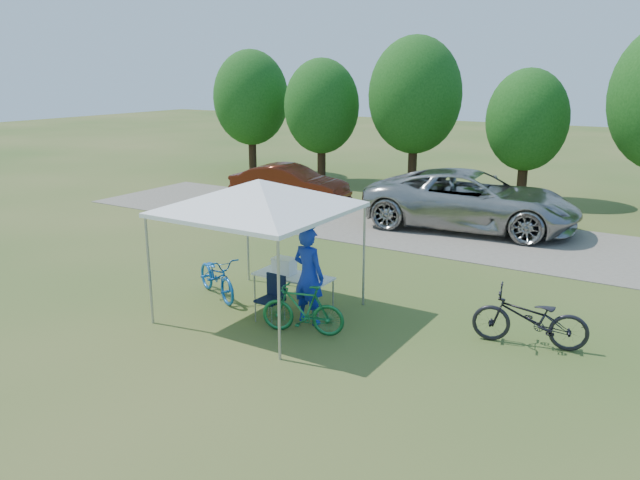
# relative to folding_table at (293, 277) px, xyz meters

# --- Properties ---
(ground) EXTENTS (100.00, 100.00, 0.00)m
(ground) POSITION_rel_folding_table_xyz_m (-0.32, -0.66, -0.63)
(ground) COLOR #2D5119
(ground) RESTS_ON ground
(gravel_strip) EXTENTS (24.00, 5.00, 0.02)m
(gravel_strip) POSITION_rel_folding_table_xyz_m (-0.32, 7.34, -0.62)
(gravel_strip) COLOR gray
(gravel_strip) RESTS_ON ground
(canopy) EXTENTS (4.53, 4.53, 3.00)m
(canopy) POSITION_rel_folding_table_xyz_m (-0.32, -0.66, 2.02)
(canopy) COLOR #A5A5AA
(canopy) RESTS_ON ground
(treeline) EXTENTS (24.89, 4.28, 6.30)m
(treeline) POSITION_rel_folding_table_xyz_m (-0.61, 13.38, 2.90)
(treeline) COLOR #382314
(treeline) RESTS_ON ground
(folding_table) EXTENTS (1.64, 0.68, 0.68)m
(folding_table) POSITION_rel_folding_table_xyz_m (0.00, 0.00, 0.00)
(folding_table) COLOR white
(folding_table) RESTS_ON ground
(folding_chair) EXTENTS (0.48, 0.49, 0.89)m
(folding_chair) POSITION_rel_folding_table_xyz_m (0.05, -0.78, -0.11)
(folding_chair) COLOR black
(folding_chair) RESTS_ON ground
(cooler) EXTENTS (0.46, 0.31, 0.33)m
(cooler) POSITION_rel_folding_table_xyz_m (-0.22, 0.00, 0.21)
(cooler) COLOR white
(cooler) RESTS_ON folding_table
(ice_cream_cup) EXTENTS (0.08, 0.08, 0.06)m
(ice_cream_cup) POSITION_rel_folding_table_xyz_m (0.43, -0.05, 0.07)
(ice_cream_cup) COLOR #C3CF30
(ice_cream_cup) RESTS_ON folding_table
(cyclist) EXTENTS (0.75, 0.55, 1.89)m
(cyclist) POSITION_rel_folding_table_xyz_m (0.72, -0.54, 0.31)
(cyclist) COLOR #142DAA
(cyclist) RESTS_ON ground
(bike_blue) EXTENTS (1.85, 1.35, 0.93)m
(bike_blue) POSITION_rel_folding_table_xyz_m (-1.72, -0.38, -0.17)
(bike_blue) COLOR #1356AB
(bike_blue) RESTS_ON ground
(bike_green) EXTENTS (1.64, 0.86, 0.95)m
(bike_green) POSITION_rel_folding_table_xyz_m (0.91, -1.04, -0.16)
(bike_green) COLOR #166633
(bike_green) RESTS_ON ground
(bike_dark) EXTENTS (2.07, 1.08, 1.04)m
(bike_dark) POSITION_rel_folding_table_xyz_m (4.61, 0.60, -0.11)
(bike_dark) COLOR black
(bike_dark) RESTS_ON ground
(minivan) EXTENTS (6.69, 3.69, 1.77)m
(minivan) POSITION_rel_folding_table_xyz_m (0.95, 8.29, 0.27)
(minivan) COLOR #A1A09C
(minivan) RESTS_ON gravel_strip
(sedan) EXTENTS (4.47, 2.10, 1.42)m
(sedan) POSITION_rel_folding_table_xyz_m (-5.80, 8.36, 0.10)
(sedan) COLOR #4E190D
(sedan) RESTS_ON gravel_strip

